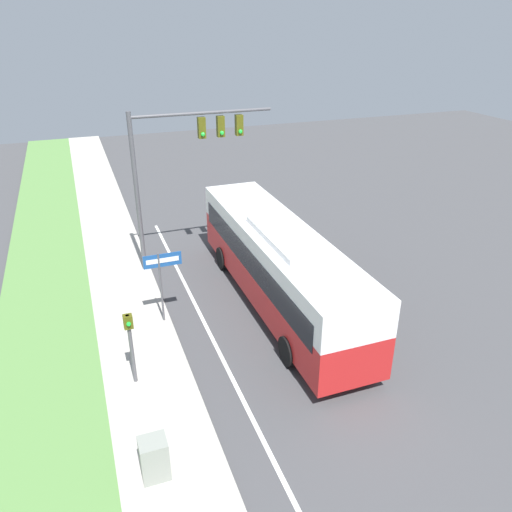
% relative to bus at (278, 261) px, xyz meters
% --- Properties ---
extents(ground_plane, '(80.00, 80.00, 0.00)m').
position_rel_bus_xyz_m(ground_plane, '(0.36, -4.74, -1.96)').
color(ground_plane, '#424244').
extents(sidewalk, '(2.80, 80.00, 0.12)m').
position_rel_bus_xyz_m(sidewalk, '(-5.84, -4.74, -1.90)').
color(sidewalk, '#ADA89E').
rests_on(sidewalk, ground_plane).
extents(grass_verge, '(3.60, 80.00, 0.10)m').
position_rel_bus_xyz_m(grass_verge, '(-9.04, -4.74, -1.91)').
color(grass_verge, '#568442').
rests_on(grass_verge, ground_plane).
extents(lane_divider_near, '(0.14, 30.00, 0.01)m').
position_rel_bus_xyz_m(lane_divider_near, '(-3.24, -4.74, -1.95)').
color(lane_divider_near, silver).
rests_on(lane_divider_near, ground_plane).
extents(bus, '(2.73, 12.37, 3.54)m').
position_rel_bus_xyz_m(bus, '(0.00, 0.00, 0.00)').
color(bus, red).
rests_on(bus, ground_plane).
extents(signal_gantry, '(6.33, 0.41, 7.28)m').
position_rel_bus_xyz_m(signal_gantry, '(-2.62, 4.89, 3.36)').
color(signal_gantry, '#4C4C51').
rests_on(signal_gantry, ground_plane).
extents(pedestrian_signal, '(0.28, 0.34, 2.62)m').
position_rel_bus_xyz_m(pedestrian_signal, '(-6.24, -3.07, -0.15)').
color(pedestrian_signal, '#4C4C51').
rests_on(pedestrian_signal, ground_plane).
extents(street_sign, '(1.42, 0.08, 2.99)m').
position_rel_bus_xyz_m(street_sign, '(-4.62, 0.19, 0.20)').
color(street_sign, '#4C4C51').
rests_on(street_sign, ground_plane).
extents(utility_cabinet, '(0.70, 0.63, 1.17)m').
position_rel_bus_xyz_m(utility_cabinet, '(-6.28, -6.97, -1.25)').
color(utility_cabinet, gray).
rests_on(utility_cabinet, sidewalk).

